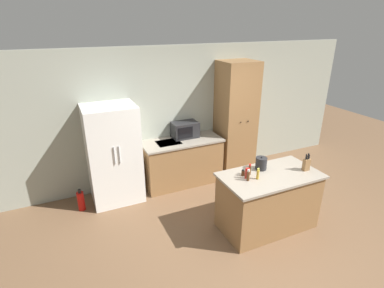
% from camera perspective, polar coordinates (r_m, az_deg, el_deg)
% --- Properties ---
extents(ground_plane, '(14.00, 14.00, 0.00)m').
position_cam_1_polar(ground_plane, '(4.79, 12.33, -16.83)').
color(ground_plane, brown).
extents(wall_back, '(7.20, 0.06, 2.60)m').
position_cam_1_polar(wall_back, '(5.98, 0.13, 6.00)').
color(wall_back, '#9EA393').
rests_on(wall_back, ground_plane).
extents(refrigerator, '(0.86, 0.73, 1.72)m').
position_cam_1_polar(refrigerator, '(5.33, -14.73, -1.93)').
color(refrigerator, white).
rests_on(refrigerator, ground_plane).
extents(back_counter, '(1.53, 0.66, 0.90)m').
position_cam_1_polar(back_counter, '(5.85, -1.90, -3.34)').
color(back_counter, olive).
rests_on(back_counter, ground_plane).
extents(pantry_cabinet, '(0.70, 0.63, 2.30)m').
position_cam_1_polar(pantry_cabinet, '(6.11, 8.30, 4.66)').
color(pantry_cabinet, olive).
rests_on(pantry_cabinet, ground_plane).
extents(kitchen_island, '(1.48, 0.81, 0.91)m').
position_cam_1_polar(kitchen_island, '(4.78, 14.23, -10.43)').
color(kitchen_island, olive).
rests_on(kitchen_island, ground_plane).
extents(microwave, '(0.49, 0.33, 0.30)m').
position_cam_1_polar(microwave, '(5.77, -1.36, 2.73)').
color(microwave, '#232326').
rests_on(microwave, back_counter).
extents(knife_block, '(0.10, 0.06, 0.28)m').
position_cam_1_polar(knife_block, '(4.80, 20.95, -3.59)').
color(knife_block, olive).
rests_on(knife_block, kitchen_island).
extents(spice_bottle_tall_dark, '(0.04, 0.04, 0.16)m').
position_cam_1_polar(spice_bottle_tall_dark, '(4.34, 10.31, -5.57)').
color(spice_bottle_tall_dark, '#B2281E').
rests_on(spice_bottle_tall_dark, kitchen_island).
extents(spice_bottle_short_red, '(0.04, 0.04, 0.17)m').
position_cam_1_polar(spice_bottle_short_red, '(4.45, 10.94, -4.82)').
color(spice_bottle_short_red, '#563319').
rests_on(spice_bottle_short_red, kitchen_island).
extents(spice_bottle_amber_oil, '(0.04, 0.04, 0.17)m').
position_cam_1_polar(spice_bottle_amber_oil, '(4.35, 12.43, -5.62)').
color(spice_bottle_amber_oil, gold).
rests_on(spice_bottle_amber_oil, kitchen_island).
extents(spice_bottle_green_herb, '(0.04, 0.04, 0.17)m').
position_cam_1_polar(spice_bottle_green_herb, '(4.29, 10.65, -5.91)').
color(spice_bottle_green_herb, '#563319').
rests_on(spice_bottle_green_herb, kitchen_island).
extents(spice_bottle_pale_salt, '(0.05, 0.05, 0.10)m').
position_cam_1_polar(spice_bottle_pale_salt, '(4.42, 9.70, -5.44)').
color(spice_bottle_pale_salt, '#563319').
rests_on(spice_bottle_pale_salt, kitchen_island).
extents(spice_bottle_orange_cap, '(0.04, 0.04, 0.13)m').
position_cam_1_polar(spice_bottle_orange_cap, '(4.41, 10.67, -5.35)').
color(spice_bottle_orange_cap, gold).
rests_on(spice_bottle_orange_cap, kitchen_island).
extents(kettle, '(0.17, 0.17, 0.21)m').
position_cam_1_polar(kettle, '(4.64, 13.04, -3.62)').
color(kettle, '#232326').
rests_on(kettle, kitchen_island).
extents(fire_extinguisher, '(0.12, 0.12, 0.39)m').
position_cam_1_polar(fire_extinguisher, '(5.48, -20.39, -10.10)').
color(fire_extinguisher, red).
rests_on(fire_extinguisher, ground_plane).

